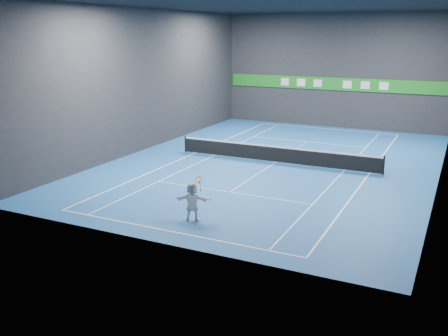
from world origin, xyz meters
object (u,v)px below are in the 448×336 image
at_px(player, 192,201).
at_px(tennis_net, 276,153).
at_px(tennis_racket, 199,181).
at_px(tennis_ball, 188,158).

bearing_deg(player, tennis_net, -106.63).
bearing_deg(player, tennis_racket, 171.68).
distance_m(player, tennis_racket, 0.96).
bearing_deg(tennis_ball, player, -27.57).
height_order(player, tennis_ball, tennis_ball).
relative_size(tennis_ball, tennis_net, 0.01).
distance_m(tennis_ball, tennis_net, 10.53).
height_order(player, tennis_net, player).
distance_m(player, tennis_ball, 1.81).
bearing_deg(tennis_ball, tennis_net, 89.70).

